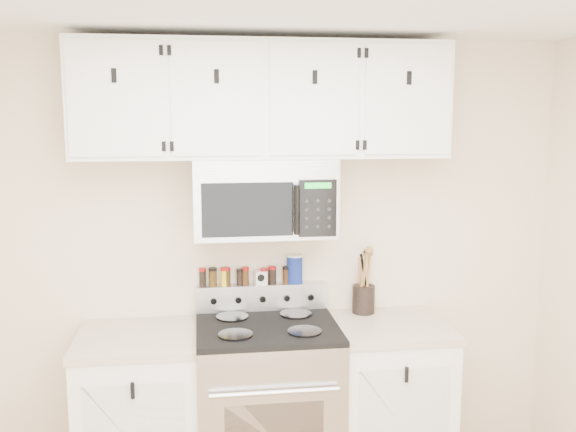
{
  "coord_description": "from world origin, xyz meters",
  "views": [
    {
      "loc": [
        -0.35,
        -1.88,
        2.07
      ],
      "look_at": [
        0.12,
        1.45,
        1.54
      ],
      "focal_mm": 40.0,
      "sensor_mm": 36.0,
      "label": 1
    }
  ],
  "objects_px": {
    "microwave": "(264,197)",
    "salt_canister": "(295,269)",
    "range": "(268,405)",
    "utensil_crock": "(364,297)"
  },
  "relations": [
    {
      "from": "salt_canister",
      "to": "utensil_crock",
      "type": "bearing_deg",
      "value": -8.08
    },
    {
      "from": "microwave",
      "to": "utensil_crock",
      "type": "relative_size",
      "value": 1.99
    },
    {
      "from": "range",
      "to": "microwave",
      "type": "distance_m",
      "value": 1.15
    },
    {
      "from": "salt_canister",
      "to": "range",
      "type": "bearing_deg",
      "value": -124.37
    },
    {
      "from": "microwave",
      "to": "utensil_crock",
      "type": "xyz_separation_m",
      "value": [
        0.59,
        0.1,
        -0.61
      ]
    },
    {
      "from": "utensil_crock",
      "to": "microwave",
      "type": "bearing_deg",
      "value": -170.56
    },
    {
      "from": "range",
      "to": "salt_canister",
      "type": "xyz_separation_m",
      "value": [
        0.19,
        0.28,
        0.7
      ]
    },
    {
      "from": "microwave",
      "to": "salt_canister",
      "type": "xyz_separation_m",
      "value": [
        0.19,
        0.16,
        -0.44
      ]
    },
    {
      "from": "utensil_crock",
      "to": "salt_canister",
      "type": "relative_size",
      "value": 2.25
    },
    {
      "from": "microwave",
      "to": "salt_canister",
      "type": "distance_m",
      "value": 0.51
    }
  ]
}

